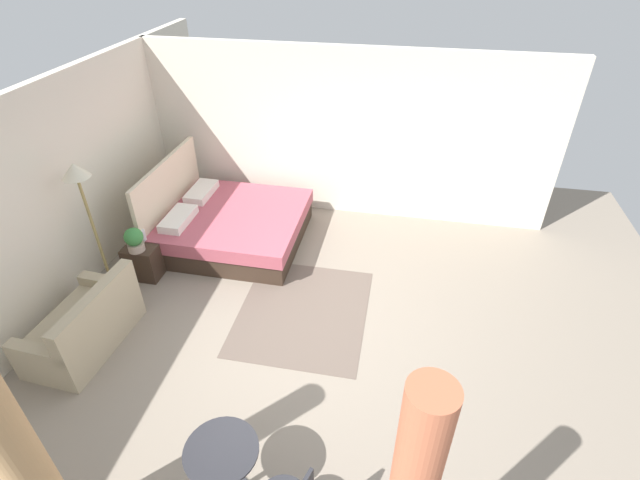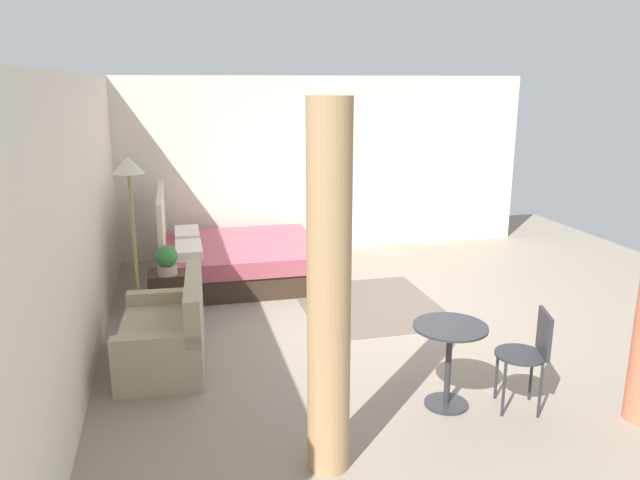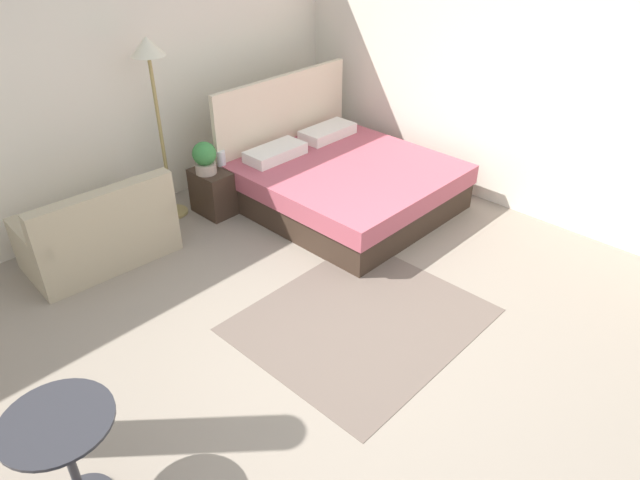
# 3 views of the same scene
# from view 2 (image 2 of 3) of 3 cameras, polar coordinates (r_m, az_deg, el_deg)

# --- Properties ---
(ground_plane) EXTENTS (8.74, 9.33, 0.02)m
(ground_plane) POSITION_cam_2_polar(r_m,az_deg,el_deg) (7.10, 6.40, -6.78)
(ground_plane) COLOR gray
(wall_back) EXTENTS (8.74, 0.12, 2.65)m
(wall_back) POSITION_cam_2_polar(r_m,az_deg,el_deg) (6.37, -21.06, 2.36)
(wall_back) COLOR silver
(wall_back) RESTS_ON ground
(wall_right) EXTENTS (0.12, 6.33, 2.65)m
(wall_right) POSITION_cam_2_polar(r_m,az_deg,el_deg) (9.44, 0.61, 7.01)
(wall_right) COLOR silver
(wall_right) RESTS_ON ground
(area_rug) EXTENTS (1.85, 1.59, 0.01)m
(area_rug) POSITION_cam_2_polar(r_m,az_deg,el_deg) (7.29, 4.62, -6.04)
(area_rug) COLOR #66564C
(area_rug) RESTS_ON ground
(bed) EXTENTS (1.92, 2.03, 1.23)m
(bed) POSITION_cam_2_polar(r_m,az_deg,el_deg) (8.18, -7.90, -1.76)
(bed) COLOR #38281E
(bed) RESTS_ON ground
(couch) EXTENTS (1.33, 0.83, 0.82)m
(couch) POSITION_cam_2_polar(r_m,az_deg,el_deg) (5.93, -14.02, -8.60)
(couch) COLOR tan
(couch) RESTS_ON ground
(nightstand) EXTENTS (0.40, 0.44, 0.48)m
(nightstand) POSITION_cam_2_polar(r_m,az_deg,el_deg) (7.18, -13.90, -4.75)
(nightstand) COLOR #38281E
(nightstand) RESTS_ON ground
(potted_plant) EXTENTS (0.24, 0.24, 0.33)m
(potted_plant) POSITION_cam_2_polar(r_m,az_deg,el_deg) (6.96, -14.09, -1.80)
(potted_plant) COLOR tan
(potted_plant) RESTS_ON nightstand
(vase) EXTENTS (0.09, 0.09, 0.17)m
(vase) POSITION_cam_2_polar(r_m,az_deg,el_deg) (7.20, -14.25, -2.02)
(vase) COLOR silver
(vase) RESTS_ON nightstand
(floor_lamp) EXTENTS (0.32, 0.32, 1.84)m
(floor_lamp) POSITION_cam_2_polar(r_m,az_deg,el_deg) (6.52, -17.28, 4.53)
(floor_lamp) COLOR #99844C
(floor_lamp) RESTS_ON ground
(balcony_table) EXTENTS (0.59, 0.59, 0.69)m
(balcony_table) POSITION_cam_2_polar(r_m,az_deg,el_deg) (5.07, 11.94, -10.04)
(balcony_table) COLOR #2D2D33
(balcony_table) RESTS_ON ground
(cafe_chair_near_window) EXTENTS (0.50, 0.50, 0.83)m
(cafe_chair_near_window) POSITION_cam_2_polar(r_m,az_deg,el_deg) (5.18, 19.02, -9.59)
(cafe_chair_near_window) COLOR #2D2D33
(cafe_chair_near_window) RESTS_ON ground
(curtain_right) EXTENTS (0.29, 0.29, 2.48)m
(curtain_right) POSITION_cam_2_polar(r_m,az_deg,el_deg) (3.92, 0.84, -5.12)
(curtain_right) COLOR tan
(curtain_right) RESTS_ON ground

